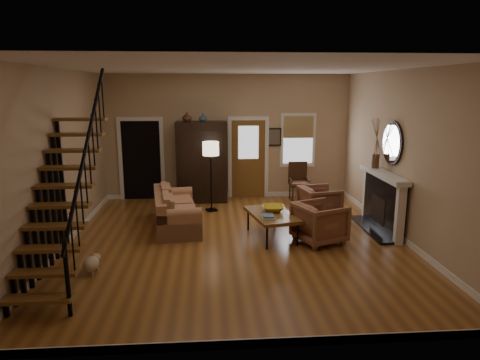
{
  "coord_description": "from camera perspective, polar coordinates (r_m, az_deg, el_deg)",
  "views": [
    {
      "loc": [
        -0.51,
        -7.89,
        2.96
      ],
      "look_at": [
        0.1,
        0.4,
        1.15
      ],
      "focal_mm": 32.0,
      "sensor_mm": 36.0,
      "label": 1
    }
  ],
  "objects": [
    {
      "name": "room",
      "position": [
        9.76,
        -3.61,
        3.69
      ],
      "size": [
        7.0,
        7.33,
        3.3
      ],
      "color": "#935925",
      "rests_on": "ground"
    },
    {
      "name": "staircase",
      "position": [
        7.1,
        -22.76,
        0.28
      ],
      "size": [
        0.94,
        2.8,
        3.2
      ],
      "primitive_type": null,
      "color": "brown",
      "rests_on": "ground"
    },
    {
      "name": "fireplace",
      "position": [
        9.41,
        18.68,
        -2.03
      ],
      "size": [
        0.33,
        1.95,
        2.3
      ],
      "color": "black",
      "rests_on": "ground"
    },
    {
      "name": "armoire",
      "position": [
        11.21,
        -5.12,
        2.42
      ],
      "size": [
        1.3,
        0.6,
        2.1
      ],
      "primitive_type": null,
      "color": "black",
      "rests_on": "ground"
    },
    {
      "name": "vase_a",
      "position": [
        10.98,
        -7.1,
        8.35
      ],
      "size": [
        0.24,
        0.24,
        0.25
      ],
      "primitive_type": "imported",
      "color": "#4C2619",
      "rests_on": "armoire"
    },
    {
      "name": "vase_b",
      "position": [
        10.97,
        -4.98,
        8.29
      ],
      "size": [
        0.2,
        0.2,
        0.21
      ],
      "primitive_type": "imported",
      "color": "#334C60",
      "rests_on": "armoire"
    },
    {
      "name": "sofa",
      "position": [
        9.29,
        -8.52,
        -3.99
      ],
      "size": [
        1.15,
        2.14,
        0.76
      ],
      "primitive_type": null,
      "rotation": [
        0.0,
        0.0,
        0.14
      ],
      "color": "#AE744F",
      "rests_on": "ground"
    },
    {
      "name": "coffee_table",
      "position": [
        8.61,
        4.24,
        -6.06
      ],
      "size": [
        1.04,
        1.46,
        0.51
      ],
      "primitive_type": null,
      "rotation": [
        0.0,
        0.0,
        0.22
      ],
      "color": "brown",
      "rests_on": "ground"
    },
    {
      "name": "bowl",
      "position": [
        8.67,
        4.45,
        -3.8
      ],
      "size": [
        0.45,
        0.45,
        0.11
      ],
      "primitive_type": "imported",
      "color": "gold",
      "rests_on": "coffee_table"
    },
    {
      "name": "books",
      "position": [
        8.23,
        3.74,
        -4.86
      ],
      "size": [
        0.24,
        0.33,
        0.06
      ],
      "primitive_type": null,
      "color": "beige",
      "rests_on": "coffee_table"
    },
    {
      "name": "armchair_left",
      "position": [
        8.45,
        10.58,
        -5.61
      ],
      "size": [
        1.12,
        1.11,
        0.79
      ],
      "primitive_type": "imported",
      "rotation": [
        0.0,
        0.0,
        1.96
      ],
      "color": "brown",
      "rests_on": "ground"
    },
    {
      "name": "armchair_right",
      "position": [
        9.93,
        10.55,
        -3.0
      ],
      "size": [
        0.96,
        0.94,
        0.75
      ],
      "primitive_type": "imported",
      "rotation": [
        0.0,
        0.0,
        1.76
      ],
      "color": "brown",
      "rests_on": "ground"
    },
    {
      "name": "floor_lamp",
      "position": [
        10.3,
        -3.87,
        0.42
      ],
      "size": [
        0.5,
        0.5,
        1.7
      ],
      "primitive_type": null,
      "rotation": [
        0.0,
        0.0,
        0.35
      ],
      "color": "black",
      "rests_on": "ground"
    },
    {
      "name": "side_chair",
      "position": [
        11.36,
        7.88,
        -0.29
      ],
      "size": [
        0.54,
        0.54,
        1.02
      ],
      "primitive_type": null,
      "color": "#3B2312",
      "rests_on": "ground"
    },
    {
      "name": "dog",
      "position": [
        7.44,
        -19.23,
        -10.66
      ],
      "size": [
        0.3,
        0.43,
        0.29
      ],
      "primitive_type": null,
      "rotation": [
        0.0,
        0.0,
        -0.15
      ],
      "color": "beige",
      "rests_on": "ground"
    }
  ]
}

